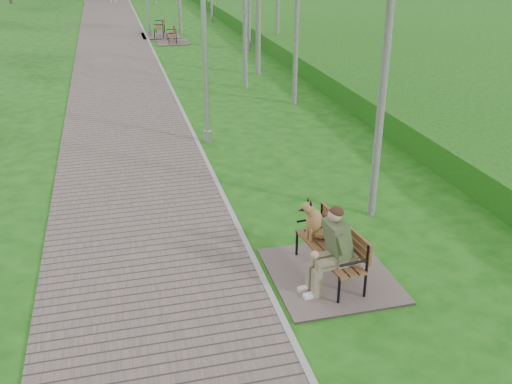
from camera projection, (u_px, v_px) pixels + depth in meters
ground at (200, 149)px, 14.68m from camera, size 120.00×120.00×0.00m
walkway at (111, 27)px, 33.22m from camera, size 3.50×67.00×0.04m
kerb at (141, 26)px, 33.61m from camera, size 0.10×67.00×0.05m
embankment at (341, 23)px, 35.00m from camera, size 14.00×70.00×1.60m
bench_main at (327, 253)px, 9.01m from camera, size 1.92×2.13×1.67m
bench_second at (172, 39)px, 28.61m from camera, size 1.59×1.76×0.97m
bench_third at (160, 32)px, 30.43m from camera, size 1.97×2.19×1.21m
lamp_post_near at (205, 39)px, 14.02m from camera, size 0.22×0.22×5.75m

